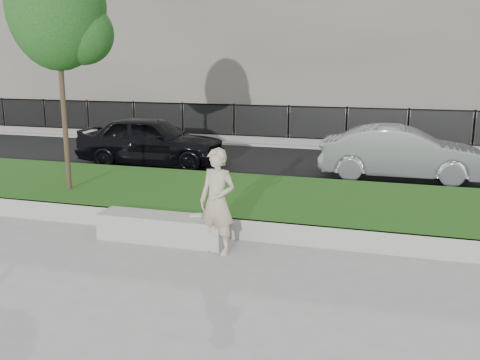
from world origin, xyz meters
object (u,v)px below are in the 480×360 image
(young_tree, at_px, (61,11))
(car_dark, at_px, (152,140))
(stone_bench, at_px, (162,228))
(car_silver, at_px, (402,153))
(book, at_px, (196,215))
(man, at_px, (217,202))

(young_tree, distance_m, car_dark, 5.93)
(stone_bench, distance_m, car_silver, 7.90)
(car_dark, height_order, car_silver, car_dark)
(book, height_order, young_tree, young_tree)
(man, bearing_deg, stone_bench, 179.12)
(book, height_order, car_silver, car_silver)
(stone_bench, height_order, book, book)
(car_silver, bearing_deg, car_dark, 90.14)
(young_tree, bearing_deg, car_dark, 93.62)
(man, xyz_separation_m, car_silver, (3.03, 6.95, -0.15))
(car_dark, relative_size, car_silver, 1.03)
(stone_bench, xyz_separation_m, man, (1.20, -0.30, 0.68))
(car_dark, xyz_separation_m, car_silver, (7.57, 0.20, -0.05))
(man, height_order, car_silver, man)
(man, bearing_deg, book, 155.27)
(stone_bench, bearing_deg, car_dark, 117.39)
(young_tree, bearing_deg, man, -25.19)
(stone_bench, relative_size, car_dark, 0.53)
(book, bearing_deg, young_tree, 133.96)
(man, distance_m, book, 0.85)
(car_dark, distance_m, car_silver, 7.57)
(book, bearing_deg, man, -60.83)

